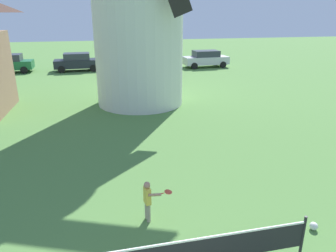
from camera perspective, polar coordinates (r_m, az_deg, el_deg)
name	(u,v)px	position (r m, az deg, el deg)	size (l,w,h in m)	color
player_far	(149,199)	(7.89, -3.54, -12.97)	(0.70, 0.37, 1.07)	#9E937F
stray_ball	(314,226)	(8.59, 24.81, -16.09)	(0.19, 0.19, 0.19)	silver
parked_car_green	(8,63)	(30.96, -26.90, 10.09)	(3.97, 1.88, 1.56)	#1E6638
parked_car_black	(77,62)	(29.71, -16.09, 11.10)	(3.95, 1.93, 1.56)	#1E232D
parked_car_mustard	(149,59)	(30.37, -3.53, 11.99)	(4.08, 1.95, 1.56)	#999919
parked_car_silver	(206,59)	(30.80, 6.84, 12.00)	(4.26, 2.00, 1.56)	silver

